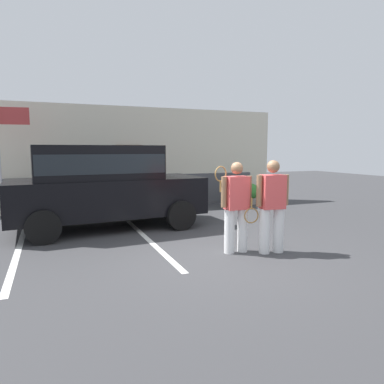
# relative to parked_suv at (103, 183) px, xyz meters

# --- Properties ---
(ground_plane) EXTENTS (40.00, 40.00, 0.00)m
(ground_plane) POSITION_rel_parked_suv_xyz_m (1.60, -3.07, -1.15)
(ground_plane) COLOR #38383A
(parking_stripe_0) EXTENTS (0.12, 4.40, 0.01)m
(parking_stripe_0) POSITION_rel_parked_suv_xyz_m (-1.85, -1.57, -1.14)
(parking_stripe_0) COLOR silver
(parking_stripe_0) RESTS_ON ground_plane
(parking_stripe_1) EXTENTS (0.12, 4.40, 0.01)m
(parking_stripe_1) POSITION_rel_parked_suv_xyz_m (0.72, -1.57, -1.14)
(parking_stripe_1) COLOR silver
(parking_stripe_1) RESTS_ON ground_plane
(house_frontage) EXTENTS (9.99, 0.40, 3.35)m
(house_frontage) POSITION_rel_parked_suv_xyz_m (1.59, 2.89, 0.43)
(house_frontage) COLOR beige
(house_frontage) RESTS_ON ground_plane
(parked_suv) EXTENTS (4.69, 2.36, 2.05)m
(parked_suv) POSITION_rel_parked_suv_xyz_m (0.00, 0.00, 0.00)
(parked_suv) COLOR black
(parked_suv) RESTS_ON ground_plane
(tennis_player_man) EXTENTS (0.78, 0.27, 1.72)m
(tennis_player_man) POSITION_rel_parked_suv_xyz_m (2.02, -3.03, -0.24)
(tennis_player_man) COLOR white
(tennis_player_man) RESTS_ON ground_plane
(tennis_player_woman) EXTENTS (0.90, 0.32, 1.76)m
(tennis_player_woman) POSITION_rel_parked_suv_xyz_m (2.64, -3.30, -0.24)
(tennis_player_woman) COLOR white
(tennis_player_woman) RESTS_ON ground_plane
(potted_plant_by_porch) EXTENTS (0.64, 0.64, 0.84)m
(potted_plant_by_porch) POSITION_rel_parked_suv_xyz_m (4.52, 1.57, -0.68)
(potted_plant_by_porch) COLOR #9E5638
(potted_plant_by_porch) RESTS_ON ground_plane
(potted_plant_secondary) EXTENTS (0.56, 0.56, 0.74)m
(potted_plant_secondary) POSITION_rel_parked_suv_xyz_m (5.45, 2.02, -0.73)
(potted_plant_secondary) COLOR gray
(potted_plant_secondary) RESTS_ON ground_plane
(flag_pole) EXTENTS (0.80, 0.11, 3.11)m
(flag_pole) POSITION_rel_parked_suv_xyz_m (-2.24, 1.72, 1.00)
(flag_pole) COLOR silver
(flag_pole) RESTS_ON ground_plane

